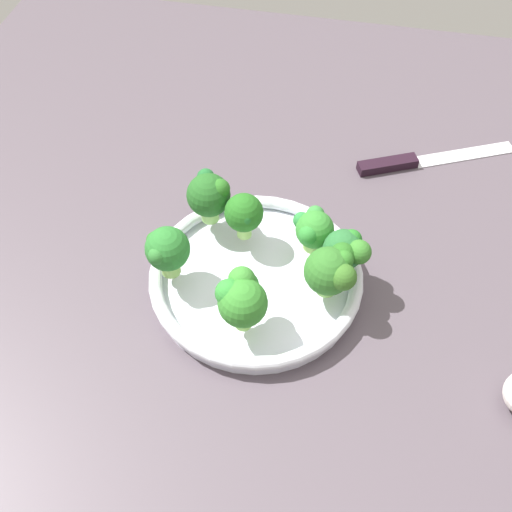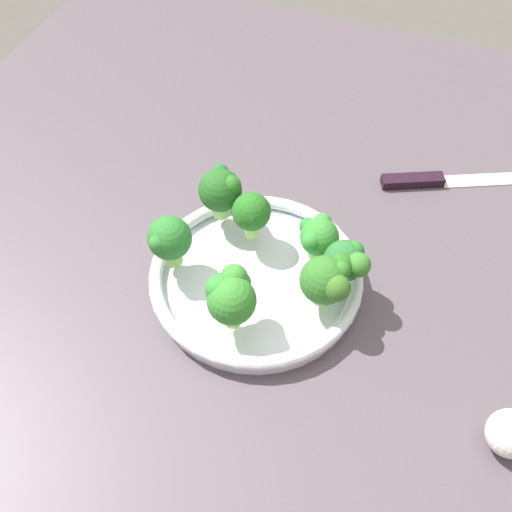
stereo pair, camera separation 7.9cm
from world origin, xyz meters
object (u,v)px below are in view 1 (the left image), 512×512
(broccoli_floret_6, at_px, (346,249))
(knife, at_px, (415,161))
(broccoli_floret_0, at_px, (243,214))
(bowl, at_px, (256,277))
(broccoli_floret_5, at_px, (332,270))
(broccoli_floret_3, at_px, (241,298))
(broccoli_floret_2, at_px, (167,250))
(broccoli_floret_4, at_px, (313,229))
(broccoli_floret_1, at_px, (209,195))

(broccoli_floret_6, height_order, knife, broccoli_floret_6)
(broccoli_floret_0, relative_size, broccoli_floret_6, 1.09)
(bowl, relative_size, broccoli_floret_5, 4.11)
(broccoli_floret_3, distance_m, knife, 0.43)
(broccoli_floret_0, relative_size, broccoli_floret_2, 0.94)
(knife, bearing_deg, bowl, 54.97)
(broccoli_floret_4, bearing_deg, bowl, 40.19)
(broccoli_floret_0, distance_m, broccoli_floret_2, 0.12)
(bowl, bearing_deg, broccoli_floret_4, -139.81)
(broccoli_floret_0, xyz_separation_m, knife, (-0.23, -0.23, -0.07))
(broccoli_floret_0, height_order, knife, broccoli_floret_0)
(broccoli_floret_1, height_order, broccoli_floret_5, broccoli_floret_1)
(broccoli_floret_2, height_order, knife, broccoli_floret_2)
(bowl, distance_m, broccoli_floret_1, 0.13)
(broccoli_floret_0, distance_m, knife, 0.33)
(broccoli_floret_4, height_order, broccoli_floret_6, broccoli_floret_6)
(broccoli_floret_4, height_order, broccoli_floret_5, broccoli_floret_5)
(broccoli_floret_4, relative_size, knife, 0.24)
(broccoli_floret_6, bearing_deg, broccoli_floret_4, -30.23)
(bowl, bearing_deg, broccoli_floret_6, -165.70)
(broccoli_floret_1, bearing_deg, broccoli_floret_2, 74.10)
(broccoli_floret_3, relative_size, broccoli_floret_5, 1.10)
(bowl, xyz_separation_m, knife, (-0.20, -0.29, -0.01))
(broccoli_floret_3, xyz_separation_m, knife, (-0.20, -0.37, -0.08))
(broccoli_floret_5, height_order, broccoli_floret_6, broccoli_floret_5)
(broccoli_floret_0, bearing_deg, broccoli_floret_1, -22.81)
(broccoli_floret_4, height_order, knife, broccoli_floret_4)
(knife, bearing_deg, broccoli_floret_0, 45.05)
(broccoli_floret_3, bearing_deg, knife, -118.89)
(knife, bearing_deg, broccoli_floret_3, 61.11)
(broccoli_floret_0, height_order, broccoli_floret_4, broccoli_floret_0)
(bowl, distance_m, broccoli_floret_0, 0.09)
(broccoli_floret_5, bearing_deg, knife, -109.00)
(broccoli_floret_1, xyz_separation_m, broccoli_floret_4, (-0.15, 0.02, -0.01))
(broccoli_floret_4, xyz_separation_m, knife, (-0.14, -0.23, -0.06))
(broccoli_floret_1, distance_m, knife, 0.36)
(broccoli_floret_1, xyz_separation_m, broccoli_floret_2, (0.03, 0.10, -0.00))
(broccoli_floret_3, relative_size, knife, 0.30)
(broccoli_floret_0, xyz_separation_m, broccoli_floret_3, (-0.03, 0.14, 0.00))
(broccoli_floret_2, relative_size, broccoli_floret_3, 0.98)
(broccoli_floret_2, relative_size, broccoli_floret_4, 1.23)
(bowl, distance_m, broccoli_floret_2, 0.13)
(broccoli_floret_3, bearing_deg, broccoli_floret_0, -78.66)
(broccoli_floret_3, bearing_deg, broccoli_floret_1, -63.38)
(broccoli_floret_2, distance_m, broccoli_floret_3, 0.12)
(broccoli_floret_0, distance_m, broccoli_floret_1, 0.06)
(broccoli_floret_0, xyz_separation_m, broccoli_floret_6, (-0.14, 0.03, -0.01))
(broccoli_floret_0, xyz_separation_m, broccoli_floret_2, (0.08, 0.08, 0.00))
(broccoli_floret_3, xyz_separation_m, broccoli_floret_6, (-0.11, -0.11, -0.01))
(broccoli_floret_2, bearing_deg, bowl, -167.33)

